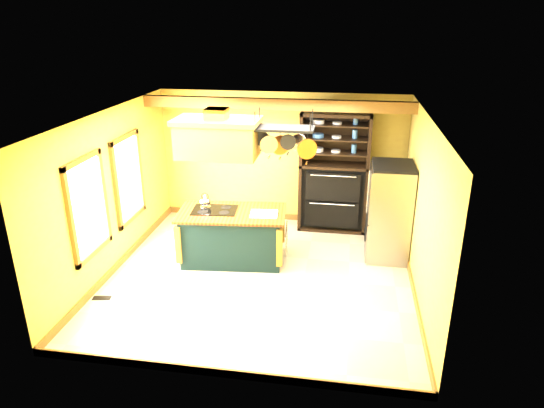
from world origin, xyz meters
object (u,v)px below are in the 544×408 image
(range_hood, at_px, (217,136))
(refrigerator, at_px, (389,214))
(hutch, at_px, (333,185))
(pot_rack, at_px, (285,136))
(kitchen_island, at_px, (232,235))

(range_hood, distance_m, refrigerator, 3.28)
(range_hood, relative_size, hutch, 0.59)
(refrigerator, distance_m, hutch, 1.54)
(pot_rack, bearing_deg, hutch, 66.16)
(pot_rack, bearing_deg, kitchen_island, 179.96)
(kitchen_island, distance_m, refrigerator, 2.79)
(kitchen_island, bearing_deg, range_hood, 174.79)
(pot_rack, bearing_deg, refrigerator, 17.84)
(refrigerator, height_order, hutch, hutch)
(refrigerator, bearing_deg, kitchen_island, -167.99)
(kitchen_island, xyz_separation_m, hutch, (1.68, 1.73, 0.45))
(hutch, bearing_deg, refrigerator, -48.42)
(range_hood, xyz_separation_m, pot_rack, (1.11, 0.00, 0.05))
(hutch, bearing_deg, pot_rack, -113.84)
(refrigerator, bearing_deg, range_hood, -168.78)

